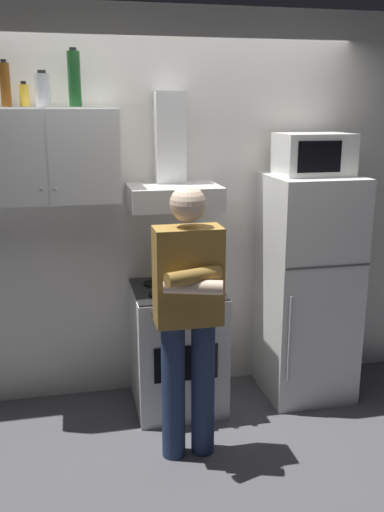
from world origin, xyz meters
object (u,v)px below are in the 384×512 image
at_px(person_standing, 188,315).
at_px(bottle_wine_green, 74,79).
at_px(refrigerator, 307,288).
at_px(range_hood, 173,177).
at_px(cooking_pot, 200,284).
at_px(bottle_spice_jar, 24,95).
at_px(upper_cabinet, 47,156).
at_px(bottle_beer_brown, 5,84).
at_px(microwave, 314,154).
at_px(stove_oven, 177,347).
at_px(bottle_canister_steel, 43,90).

distance_m(person_standing, bottle_wine_green, 1.61).
height_order(refrigerator, bottle_wine_green, bottle_wine_green).
bearing_deg(range_hood, refrigerator, -7.55).
bearing_deg(cooking_pot, refrigerator, 8.32).
bearing_deg(bottle_spice_jar, refrigerator, -4.29).
relative_size(upper_cabinet, bottle_spice_jar, 5.95).
bearing_deg(upper_cabinet, bottle_beer_brown, 173.68).
bearing_deg(cooking_pot, microwave, 9.57).
height_order(stove_oven, refrigerator, refrigerator).
distance_m(cooking_pot, bottle_canister_steel, 1.56).
bearing_deg(refrigerator, microwave, 90.90).
xyz_separation_m(stove_oven, bottle_spice_jar, (-0.91, 0.14, 1.69)).
distance_m(person_standing, cooking_pot, 0.52).
bearing_deg(range_hood, bottle_wine_green, 179.14).
height_order(upper_cabinet, cooking_pot, upper_cabinet).
bearing_deg(bottle_beer_brown, range_hood, -1.29).
relative_size(bottle_canister_steel, bottle_spice_jar, 1.42).
bearing_deg(refrigerator, range_hood, 172.45).
relative_size(stove_oven, cooking_pot, 3.13).
xyz_separation_m(person_standing, bottle_beer_brown, (-0.97, 0.76, 1.28)).
bearing_deg(microwave, range_hood, 173.54).
bearing_deg(bottle_canister_steel, bottle_beer_brown, 175.57).
bearing_deg(stove_oven, bottle_wine_green, 167.41).
relative_size(microwave, bottle_beer_brown, 1.74).
xyz_separation_m(stove_oven, range_hood, (0.00, 0.13, 1.16)).
relative_size(microwave, person_standing, 0.29).
bearing_deg(bottle_wine_green, bottle_canister_steel, -179.10).
xyz_separation_m(refrigerator, bottle_spice_jar, (-1.86, 0.14, 1.32)).
height_order(stove_oven, cooking_pot, cooking_pot).
xyz_separation_m(refrigerator, microwave, (-0.00, 0.02, 0.94)).
bearing_deg(bottle_wine_green, stove_oven, -12.59).
relative_size(refrigerator, bottle_spice_jar, 10.57).
xyz_separation_m(upper_cabinet, bottle_spice_jar, (-0.11, 0.02, 0.37)).
height_order(range_hood, bottle_canister_steel, bottle_canister_steel).
xyz_separation_m(stove_oven, person_standing, (-0.05, -0.61, 0.47)).
distance_m(cooking_pot, bottle_wine_green, 1.51).
distance_m(microwave, person_standing, 1.45).
bearing_deg(cooking_pot, bottle_wine_green, 160.95).
xyz_separation_m(microwave, bottle_canister_steel, (-1.75, 0.11, 0.41)).
relative_size(upper_cabinet, stove_oven, 1.03).
distance_m(refrigerator, bottle_spice_jar, 2.29).
bearing_deg(person_standing, bottle_canister_steel, 135.49).
height_order(upper_cabinet, bottle_beer_brown, bottle_beer_brown).
bearing_deg(cooking_pot, person_standing, -110.30).
bearing_deg(bottle_canister_steel, cooking_pot, -15.13).
relative_size(stove_oven, bottle_wine_green, 2.51).
bearing_deg(range_hood, person_standing, -93.91).
xyz_separation_m(refrigerator, bottle_canister_steel, (-1.75, 0.13, 1.35)).
xyz_separation_m(microwave, cooking_pot, (-0.82, -0.14, -0.82)).
xyz_separation_m(bottle_wine_green, bottle_canister_steel, (-0.19, -0.00, -0.07)).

